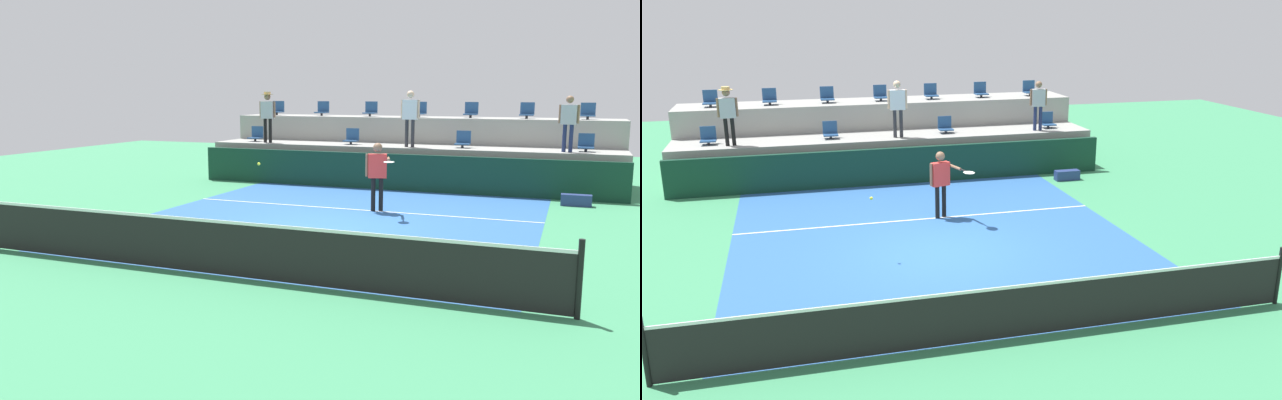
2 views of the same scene
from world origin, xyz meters
The scene contains 24 objects.
ground_plane centered at (0.00, 0.00, 0.00)m, with size 40.00×40.00×0.00m, color #388456.
court_inner_paint centered at (0.00, 1.00, 0.00)m, with size 9.00×10.00×0.01m, color #285693.
court_service_line centered at (0.00, 2.40, 0.01)m, with size 9.00×0.06×0.00m, color white.
tennis_net centered at (0.00, -4.00, 0.50)m, with size 10.48×0.08×1.07m.
sponsor_backboard centered at (0.00, 6.00, 0.55)m, with size 13.00×0.16×1.10m, color #0F3323.
seating_tier_lower centered at (0.00, 7.30, 0.62)m, with size 13.00×1.80×1.25m, color gray.
seating_tier_upper centered at (0.00, 9.10, 1.05)m, with size 13.00×1.80×2.10m, color gray.
stadium_chair_lower_far_left centered at (-5.34, 7.23, 1.46)m, with size 0.44×0.40×0.52m.
stadium_chair_lower_left centered at (-1.81, 7.23, 1.46)m, with size 0.44×0.40×0.52m.
stadium_chair_lower_right centered at (1.81, 7.23, 1.46)m, with size 0.44×0.40×0.52m.
stadium_chair_lower_far_right centered at (5.32, 7.23, 1.46)m, with size 0.44×0.40×0.52m.
stadium_chair_upper_far_left centered at (-5.36, 9.03, 2.31)m, with size 0.44×0.40×0.52m.
stadium_chair_upper_left centered at (-3.56, 9.03, 2.31)m, with size 0.44×0.40×0.52m.
stadium_chair_upper_mid_left centered at (-1.74, 9.03, 2.31)m, with size 0.44×0.40×0.52m.
stadium_chair_upper_center centered at (0.01, 9.03, 2.31)m, with size 0.44×0.40×0.52m.
stadium_chair_upper_mid_right centered at (1.75, 9.03, 2.31)m, with size 0.44×0.40×0.52m.
stadium_chair_upper_right centered at (3.52, 9.03, 2.31)m, with size 0.44×0.40×0.52m.
stadium_chair_upper_far_right centered at (5.33, 9.03, 2.31)m, with size 0.44×0.40×0.52m.
tennis_player centered at (0.54, 2.39, 1.05)m, with size 0.98×1.14×1.71m.
spectator_with_hat centered at (-4.69, 6.85, 2.29)m, with size 0.58×0.42×1.71m.
spectator_in_white centered at (0.23, 6.85, 2.30)m, with size 0.61×0.24×1.74m.
spectator_in_grey centered at (4.82, 6.85, 2.20)m, with size 0.57×0.24×1.59m.
tennis_ball centered at (-1.50, -0.01, 1.35)m, with size 0.07×0.07×0.07m.
equipment_bag centered at (5.14, 5.09, 0.15)m, with size 0.76×0.28×0.30m, color navy.
Camera 2 is at (-3.04, -12.98, 5.14)m, focal length 36.81 mm.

